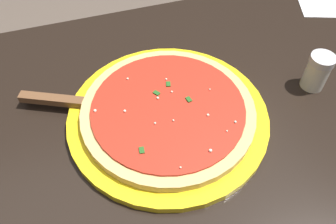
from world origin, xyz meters
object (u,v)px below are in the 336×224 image
Objects in this scene: pizza at (168,110)px; pizza_server at (76,103)px; napkin_loose_left at (324,2)px; serving_plate at (168,116)px; parmesan_shaker at (317,71)px.

pizza_server is at bearing -25.33° from pizza.
pizza is 2.33× the size of napkin_loose_left.
pizza reaches higher than serving_plate.
pizza is at bearing 154.67° from pizza_server.
parmesan_shaker is at bearing 178.93° from serving_plate.
pizza is at bearing 48.34° from serving_plate.
pizza_server is at bearing 14.35° from napkin_loose_left.
serving_plate is at bearing 25.80° from napkin_loose_left.
pizza is at bearing 25.80° from napkin_loose_left.
pizza_server is (0.15, -0.07, -0.00)m from pizza.
serving_plate is 0.02m from pizza.
parmesan_shaker is (-0.30, 0.01, 0.01)m from pizza.
pizza is 1.41× the size of pizza_server.
napkin_loose_left is 0.31m from parmesan_shaker.
parmesan_shaker is (-0.30, 0.01, 0.03)m from serving_plate.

